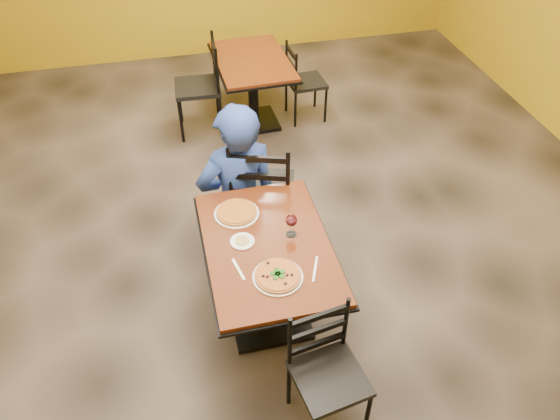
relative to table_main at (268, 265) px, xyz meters
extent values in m
cube|color=black|center=(0.00, 0.50, -0.56)|extent=(7.00, 8.00, 0.01)
cube|color=#652F10|center=(0.00, 0.00, 0.18)|extent=(0.80, 1.20, 0.03)
cube|color=black|center=(0.00, 0.00, 0.15)|extent=(0.83, 1.23, 0.02)
cylinder|color=black|center=(0.00, 0.00, -0.19)|extent=(0.12, 0.12, 0.66)
cube|color=black|center=(0.00, 0.00, -0.54)|extent=(0.55, 0.55, 0.04)
cube|color=#652F10|center=(0.41, 2.64, 0.18)|extent=(0.75, 1.10, 0.03)
cube|color=black|center=(0.41, 2.64, 0.16)|extent=(0.78, 1.13, 0.02)
cylinder|color=black|center=(0.41, 2.64, -0.19)|extent=(0.11, 0.11, 0.66)
cube|color=black|center=(0.41, 2.64, -0.54)|extent=(0.51, 0.51, 0.04)
imported|color=navy|center=(-0.06, 0.80, 0.11)|extent=(0.71, 0.52, 1.34)
cylinder|color=white|center=(0.00, -0.29, 0.20)|extent=(0.31, 0.31, 0.01)
cylinder|color=maroon|center=(0.00, -0.29, 0.21)|extent=(0.28, 0.28, 0.02)
cylinder|color=white|center=(-0.14, 0.34, 0.20)|extent=(0.31, 0.31, 0.01)
cylinder|color=gold|center=(-0.14, 0.34, 0.21)|extent=(0.28, 0.28, 0.02)
cylinder|color=white|center=(-0.15, 0.06, 0.20)|extent=(0.16, 0.16, 0.01)
cylinder|color=tan|center=(-0.15, 0.06, 0.21)|extent=(0.09, 0.09, 0.01)
cube|color=silver|center=(-0.22, -0.17, 0.20)|extent=(0.05, 0.19, 0.00)
cube|color=silver|center=(0.24, -0.28, 0.20)|extent=(0.09, 0.20, 0.00)
camera|label=1|loc=(-0.49, -2.42, 2.67)|focal=34.65mm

